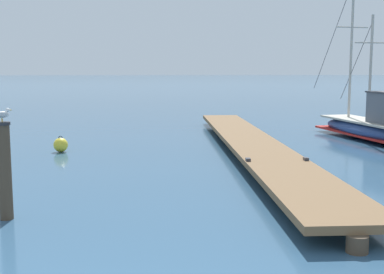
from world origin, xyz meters
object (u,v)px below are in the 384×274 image
Objects in this scene: fishing_boat_1 at (375,126)px; mooring_buoy at (61,145)px; perched_seagull at (1,114)px; mooring_piling at (5,169)px.

fishing_boat_1 reaches higher than mooring_buoy.
perched_seagull is at bearing -86.62° from mooring_buoy.
fishing_boat_1 is at bearing 9.72° from mooring_buoy.
perched_seagull is 0.58× the size of mooring_buoy.
mooring_buoy is at bearing -170.28° from fishing_boat_1.
mooring_buoy is at bearing 93.38° from perched_seagull.
mooring_buoy is at bearing 93.41° from mooring_piling.
mooring_buoy is (-0.48, 8.17, -1.83)m from perched_seagull.
perched_seagull is at bearing -138.99° from fishing_boat_1.
mooring_piling is 3.34× the size of mooring_buoy.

